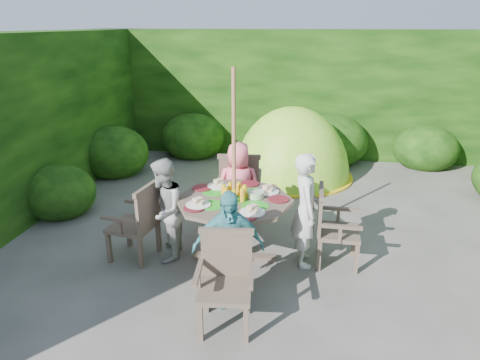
% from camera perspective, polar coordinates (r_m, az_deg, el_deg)
% --- Properties ---
extents(ground, '(60.00, 60.00, 0.00)m').
position_cam_1_polar(ground, '(5.66, 6.63, -7.46)').
color(ground, '#4D4A44').
rests_on(ground, ground).
extents(hedge_enclosure, '(9.00, 9.00, 2.50)m').
position_cam_1_polar(hedge_enclosure, '(6.49, 7.73, 7.90)').
color(hedge_enclosure, black).
rests_on(hedge_enclosure, ground).
extents(patio_table, '(1.46, 1.46, 0.93)m').
position_cam_1_polar(patio_table, '(4.82, -0.72, -3.85)').
color(patio_table, '#43362C').
rests_on(patio_table, ground).
extents(parasol_pole, '(0.05, 0.05, 2.20)m').
position_cam_1_polar(parasol_pole, '(4.65, -0.80, 1.22)').
color(parasol_pole, '#8E5C39').
rests_on(parasol_pole, ground).
extents(garden_chair_right, '(0.47, 0.53, 0.87)m').
position_cam_1_polar(garden_chair_right, '(4.95, 12.15, -6.00)').
color(garden_chair_right, '#43362C').
rests_on(garden_chair_right, ground).
extents(garden_chair_left, '(0.55, 0.60, 0.89)m').
position_cam_1_polar(garden_chair_left, '(5.06, -13.39, -5.35)').
color(garden_chair_left, '#43362C').
rests_on(garden_chair_left, ground).
extents(garden_chair_back, '(0.62, 0.57, 0.96)m').
position_cam_1_polar(garden_chair_back, '(5.88, -0.02, -0.73)').
color(garden_chair_back, '#43362C').
rests_on(garden_chair_back, ground).
extents(garden_chair_front, '(0.56, 0.51, 0.85)m').
position_cam_1_polar(garden_chair_front, '(3.94, -1.95, -13.02)').
color(garden_chair_front, '#43362C').
rests_on(garden_chair_front, ground).
extents(child_right, '(0.39, 0.52, 1.31)m').
position_cam_1_polar(child_right, '(4.82, 8.76, -3.97)').
color(child_right, silver).
rests_on(child_right, ground).
extents(child_left, '(0.55, 0.65, 1.21)m').
position_cam_1_polar(child_left, '(4.95, -10.07, -4.05)').
color(child_left, '#A0A19C').
rests_on(child_left, ground).
extents(child_back, '(0.64, 0.47, 1.20)m').
position_cam_1_polar(child_back, '(5.57, -0.19, -0.97)').
color(child_back, '#FF697C').
rests_on(child_back, ground).
extents(child_front, '(0.75, 0.47, 1.18)m').
position_cam_1_polar(child_front, '(4.13, -1.58, -9.12)').
color(child_front, teal).
rests_on(child_front, ground).
extents(dome_tent, '(2.20, 2.20, 2.51)m').
position_cam_1_polar(dome_tent, '(7.84, 6.79, 0.57)').
color(dome_tent, '#7DD729').
rests_on(dome_tent, ground).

